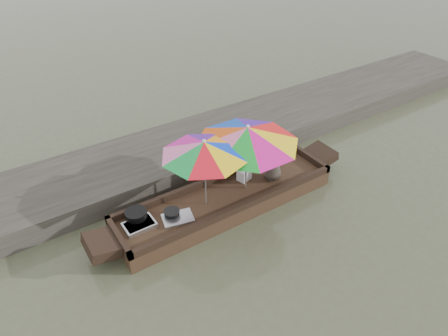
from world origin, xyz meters
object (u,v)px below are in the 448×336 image
tray_crayfish (139,225)px  vendor (274,159)px  umbrella_stern (247,158)px  supply_bag (244,175)px  boat_hull (227,202)px  umbrella_bow (205,173)px  cooking_pot (136,216)px  charcoal_grill (172,214)px  tray_scallop (178,218)px

tray_crayfish → vendor: (3.13, -0.17, 0.49)m
tray_crayfish → umbrella_stern: (2.43, -0.11, 0.73)m
tray_crayfish → supply_bag: bearing=3.2°
tray_crayfish → supply_bag: (2.58, 0.14, 0.09)m
boat_hull → umbrella_stern: bearing=0.0°
boat_hull → umbrella_bow: (-0.51, 0.00, 0.95)m
cooking_pot → charcoal_grill: 0.69m
tray_crayfish → charcoal_grill: bearing=-7.4°
tray_scallop → vendor: vendor is taller
tray_scallop → supply_bag: bearing=11.0°
umbrella_bow → charcoal_grill: bearing=178.0°
cooking_pot → tray_crayfish: (-0.03, -0.20, -0.07)m
boat_hull → tray_crayfish: tray_crayfish is taller
umbrella_stern → supply_bag: bearing=60.4°
tray_scallop → supply_bag: size_ratio=2.13×
tray_scallop → umbrella_bow: 1.04m
boat_hull → tray_scallop: tray_scallop is taller
boat_hull → vendor: 1.39m
boat_hull → tray_crayfish: 1.95m
tray_crayfish → umbrella_stern: umbrella_stern is taller
tray_scallop → vendor: (2.42, 0.05, 0.50)m
umbrella_stern → tray_crayfish: bearing=177.3°
supply_bag → vendor: 0.75m
charcoal_grill → supply_bag: supply_bag is taller
tray_crayfish → vendor: bearing=-3.2°
cooking_pot → vendor: vendor is taller
charcoal_grill → supply_bag: (1.92, 0.23, 0.06)m
tray_crayfish → charcoal_grill: charcoal_grill is taller
cooking_pot → umbrella_stern: umbrella_stern is taller
umbrella_stern → cooking_pot: bearing=172.5°
tray_crayfish → tray_scallop: (0.71, -0.22, -0.01)m
boat_hull → supply_bag: supply_bag is taller
supply_bag → vendor: vendor is taller
cooking_pot → tray_scallop: cooking_pot is taller
umbrella_bow → cooking_pot: bearing=167.2°
boat_hull → tray_scallop: size_ratio=8.19×
boat_hull → umbrella_bow: size_ratio=2.87×
boat_hull → cooking_pot: bearing=170.6°
cooking_pot → tray_scallop: size_ratio=0.72×
vendor → cooking_pot: bearing=-2.2°
tray_crayfish → tray_scallop: size_ratio=1.00×
cooking_pot → tray_scallop: 0.81m
cooking_pot → umbrella_bow: size_ratio=0.25×
cooking_pot → tray_crayfish: 0.22m
umbrella_bow → umbrella_stern: same height
umbrella_bow → tray_crayfish: bearing=175.5°
tray_crayfish → charcoal_grill: 0.66m
umbrella_stern → charcoal_grill: bearing=179.1°
umbrella_stern → boat_hull: bearing=180.0°
tray_scallop → charcoal_grill: bearing=113.4°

